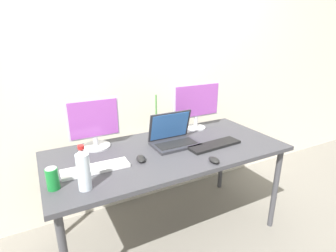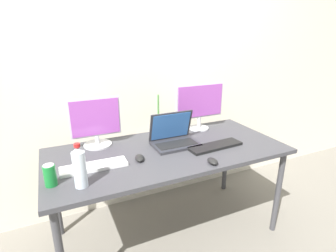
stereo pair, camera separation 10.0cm
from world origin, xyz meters
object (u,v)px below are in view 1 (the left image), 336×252
(keyboard_aux, at_px, (96,168))
(soda_can_near_keyboard, at_px, (52,179))
(monitor_center, at_px, (197,104))
(mouse_by_keyboard, at_px, (214,160))
(bamboo_vase, at_px, (156,126))
(monitor_left, at_px, (94,124))
(keyboard_main, at_px, (215,145))
(laptop_silver, at_px, (173,137))
(work_desk, at_px, (168,156))
(water_bottle, at_px, (83,169))
(mouse_by_laptop, at_px, (141,159))

(keyboard_aux, bearing_deg, soda_can_near_keyboard, -155.77)
(monitor_center, relative_size, mouse_by_keyboard, 4.80)
(mouse_by_keyboard, height_order, bamboo_vase, bamboo_vase)
(monitor_left, relative_size, keyboard_main, 0.88)
(laptop_silver, bearing_deg, work_desk, -139.57)
(mouse_by_keyboard, height_order, water_bottle, water_bottle)
(monitor_left, height_order, laptop_silver, monitor_left)
(keyboard_aux, bearing_deg, monitor_center, 21.20)
(work_desk, distance_m, monitor_center, 0.59)
(bamboo_vase, bearing_deg, monitor_left, -176.68)
(work_desk, xyz_separation_m, bamboo_vase, (0.06, 0.32, 0.13))
(monitor_left, height_order, keyboard_aux, monitor_left)
(monitor_center, height_order, keyboard_main, monitor_center)
(laptop_silver, bearing_deg, bamboo_vase, 95.04)
(water_bottle, xyz_separation_m, bamboo_vase, (0.70, 0.57, -0.04))
(monitor_center, xyz_separation_m, bamboo_vase, (-0.38, 0.03, -0.15))
(laptop_silver, distance_m, mouse_by_laptop, 0.36)
(work_desk, xyz_separation_m, monitor_left, (-0.45, 0.29, 0.24))
(keyboard_main, relative_size, keyboard_aux, 1.03)
(monitor_center, relative_size, water_bottle, 1.77)
(monitor_center, xyz_separation_m, mouse_by_laptop, (-0.68, -0.37, -0.21))
(monitor_center, bearing_deg, keyboard_aux, -160.06)
(water_bottle, bearing_deg, monitor_center, 26.68)
(keyboard_aux, height_order, soda_can_near_keyboard, soda_can_near_keyboard)
(soda_can_near_keyboard, relative_size, bamboo_vase, 0.37)
(monitor_center, height_order, mouse_by_keyboard, monitor_center)
(laptop_silver, relative_size, keyboard_main, 0.81)
(work_desk, relative_size, mouse_by_keyboard, 18.27)
(keyboard_aux, height_order, mouse_by_keyboard, mouse_by_keyboard)
(keyboard_aux, distance_m, bamboo_vase, 0.71)
(keyboard_main, distance_m, water_bottle, 0.99)
(keyboard_main, height_order, mouse_by_keyboard, mouse_by_keyboard)
(soda_can_near_keyboard, bearing_deg, water_bottle, -27.56)
(keyboard_aux, distance_m, water_bottle, 0.24)
(mouse_by_laptop, bearing_deg, keyboard_aux, -170.66)
(work_desk, bearing_deg, keyboard_aux, -173.06)
(keyboard_aux, xyz_separation_m, mouse_by_laptop, (0.29, -0.02, 0.01))
(work_desk, bearing_deg, water_bottle, -158.52)
(monitor_left, xyz_separation_m, laptop_silver, (0.53, -0.22, -0.13))
(monitor_left, bearing_deg, mouse_by_keyboard, -44.43)
(water_bottle, height_order, soda_can_near_keyboard, water_bottle)
(keyboard_aux, bearing_deg, water_bottle, -116.83)
(monitor_left, relative_size, keyboard_aux, 0.90)
(work_desk, xyz_separation_m, water_bottle, (-0.64, -0.25, 0.18))
(monitor_center, distance_m, mouse_by_laptop, 0.80)
(keyboard_aux, distance_m, soda_can_near_keyboard, 0.28)
(work_desk, distance_m, laptop_silver, 0.16)
(monitor_center, bearing_deg, work_desk, -146.45)
(work_desk, relative_size, keyboard_aux, 4.20)
(monitor_left, height_order, keyboard_main, monitor_left)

